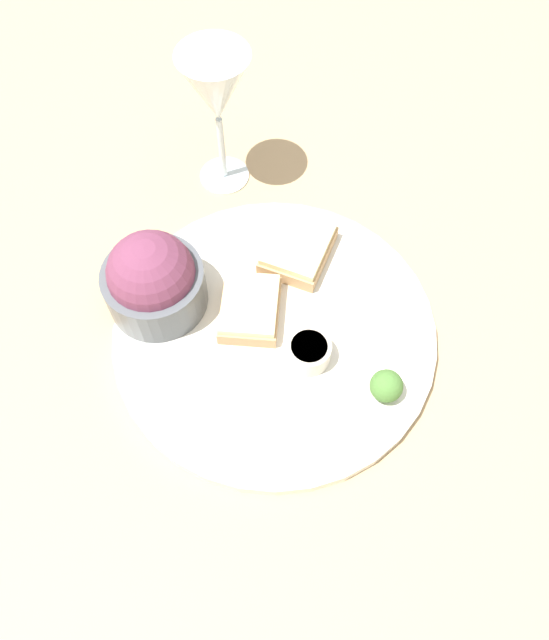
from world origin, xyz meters
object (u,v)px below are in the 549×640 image
(salad_bowl, at_px, (153,280))
(cheese_toast_far, at_px, (250,308))
(cheese_toast_near, at_px, (298,249))
(wine_glass, at_px, (216,93))
(sauce_ramekin, at_px, (309,351))

(salad_bowl, relative_size, cheese_toast_far, 1.27)
(cheese_toast_near, xyz_separation_m, wine_glass, (0.11, 0.11, 0.10))
(cheese_toast_near, height_order, wine_glass, wine_glass)
(salad_bowl, distance_m, cheese_toast_far, 0.11)
(cheese_toast_near, xyz_separation_m, cheese_toast_far, (-0.09, 0.04, 0.00))
(sauce_ramekin, xyz_separation_m, cheese_toast_far, (0.04, 0.07, -0.00))
(cheese_toast_far, bearing_deg, sauce_ramekin, -119.35)
(sauce_ramekin, height_order, cheese_toast_far, sauce_ramekin)
(sauce_ramekin, relative_size, cheese_toast_near, 0.48)
(salad_bowl, height_order, cheese_toast_far, salad_bowl)
(cheese_toast_far, xyz_separation_m, wine_glass, (0.20, 0.08, 0.10))
(cheese_toast_near, bearing_deg, wine_glass, 45.21)
(sauce_ramekin, relative_size, cheese_toast_far, 0.54)
(wine_glass, bearing_deg, cheese_toast_far, -159.02)
(sauce_ramekin, relative_size, wine_glass, 0.26)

